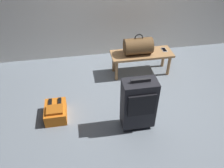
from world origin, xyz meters
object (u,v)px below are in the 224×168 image
Objects in this scene: suitcase_upright_charcoal at (139,104)px; backpack_orange at (56,112)px; cell_phone at (164,50)px; bench at (142,56)px; duffel_bag_brown at (138,46)px.

suitcase_upright_charcoal reaches higher than backpack_orange.
cell_phone reaches higher than backpack_orange.
bench is at bearing 72.40° from suitcase_upright_charcoal.
duffel_bag_brown is 1.19m from suitcase_upright_charcoal.
bench is 0.39m from cell_phone.
backpack_orange is (-1.03, 0.33, -0.29)m from suitcase_upright_charcoal.
suitcase_upright_charcoal reaches higher than duffel_bag_brown.
backpack_orange is at bearing -149.72° from bench.
cell_phone is (0.46, 0.03, -0.13)m from duffel_bag_brown.
duffel_bag_brown is 1.61m from backpack_orange.
cell_phone is 1.40m from suitcase_upright_charcoal.
duffel_bag_brown reaches higher than bench.
suitcase_upright_charcoal reaches higher than cell_phone.
backpack_orange is (-1.78, -0.85, -0.30)m from cell_phone.
suitcase_upright_charcoal is at bearing -107.60° from bench.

